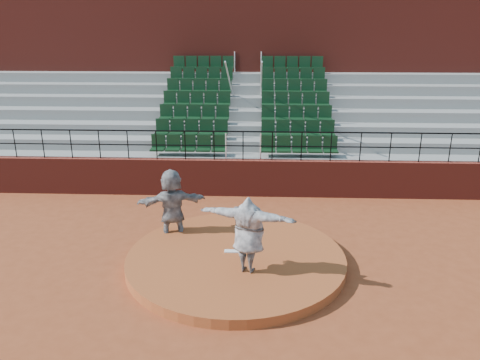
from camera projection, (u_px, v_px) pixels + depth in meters
The scene contains 9 objects.
ground at pixel (236, 263), 11.87m from camera, with size 90.00×90.00×0.00m, color brown.
pitchers_mound at pixel (236, 259), 11.83m from camera, with size 5.50×5.50×0.25m, color #A04B23.
pitching_rubber at pixel (236, 251), 11.92m from camera, with size 0.60×0.15×0.03m, color white.
boundary_wall at pixel (243, 178), 16.40m from camera, with size 24.00×0.30×1.30m, color maroon.
wall_railing at pixel (243, 139), 15.96m from camera, with size 24.04×0.05×1.03m.
seating_deck at pixel (246, 133), 19.61m from camera, with size 24.00×5.97×4.63m.
press_box_facade at pixel (249, 72), 22.68m from camera, with size 24.00×3.00×7.10m, color maroon.
pitcher at pixel (248, 234), 10.75m from camera, with size 2.28×0.62×1.85m, color black.
fielder at pixel (172, 205), 12.90m from camera, with size 1.91×0.61×2.05m, color black.
Camera 1 is at (0.55, -10.57, 5.78)m, focal length 35.00 mm.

